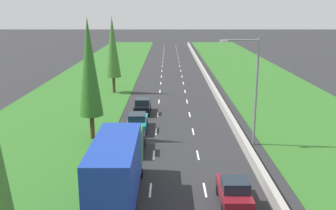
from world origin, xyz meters
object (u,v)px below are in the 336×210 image
Objects in this scene: poplar_tree_second at (91,68)px; maroon_hatchback_right_lane at (235,192)px; street_light_mast at (254,84)px; black_hatchback_left_lane_fifth at (144,106)px; poplar_tree_third at (114,47)px; blue_box_truck_left_lane at (119,169)px; teal_sedan_left_lane at (139,122)px; black_hatchback_left_lane at (135,142)px.

maroon_hatchback_right_lane is at bearing -48.13° from poplar_tree_second.
street_light_mast is at bearing -6.18° from poplar_tree_second.
poplar_tree_third reaches higher than black_hatchback_left_lane_fifth.
street_light_mast reaches higher than black_hatchback_left_lane_fifth.
poplar_tree_third reaches higher than maroon_hatchback_right_lane.
poplar_tree_second is at bearing -114.50° from black_hatchback_left_lane_fifth.
blue_box_truck_left_lane is 31.37m from poplar_tree_third.
poplar_tree_third is at bearing 124.78° from street_light_mast.
blue_box_truck_left_lane reaches higher than black_hatchback_left_lane_fifth.
blue_box_truck_left_lane is 20.18m from black_hatchback_left_lane_fifth.
blue_box_truck_left_lane is 12.88m from poplar_tree_second.
poplar_tree_second reaches higher than maroon_hatchback_right_lane.
teal_sedan_left_lane is 7.21m from poplar_tree_second.
black_hatchback_left_lane_fifth is at bearing 134.23° from street_light_mast.
street_light_mast is (14.37, -20.69, -0.98)m from poplar_tree_third.
black_hatchback_left_lane_fifth is 0.38× the size of poplar_tree_third.
street_light_mast is (3.05, 10.36, 4.40)m from maroon_hatchback_right_lane.
poplar_tree_second reaches higher than poplar_tree_third.
street_light_mast is (9.86, -4.02, 4.42)m from teal_sedan_left_lane.
poplar_tree_third is (-4.50, 16.67, 5.40)m from teal_sedan_left_lane.
poplar_tree_third is (-4.45, 30.79, 4.02)m from blue_box_truck_left_lane.
black_hatchback_left_lane is 5.68m from teal_sedan_left_lane.
poplar_tree_second reaches higher than street_light_mast.
teal_sedan_left_lane is (-0.15, 5.68, -0.02)m from black_hatchback_left_lane.
poplar_tree_second is 1.18× the size of street_light_mast.
teal_sedan_left_lane is 1.15× the size of black_hatchback_left_lane_fifth.
blue_box_truck_left_lane is 0.91× the size of poplar_tree_third.
blue_box_truck_left_lane is at bearing -81.77° from poplar_tree_third.
poplar_tree_third is at bearing 98.23° from blue_box_truck_left_lane.
teal_sedan_left_lane is 0.44× the size of poplar_tree_third.
street_light_mast is at bearing -22.18° from teal_sedan_left_lane.
blue_box_truck_left_lane is 14.19m from teal_sedan_left_lane.
maroon_hatchback_right_lane is (6.81, -14.38, 0.02)m from teal_sedan_left_lane.
poplar_tree_third is at bearing 105.12° from teal_sedan_left_lane.
poplar_tree_second is 1.03× the size of poplar_tree_third.
teal_sedan_left_lane is at bearing 33.77° from poplar_tree_second.
street_light_mast is at bearing 9.70° from black_hatchback_left_lane.
black_hatchback_left_lane_fifth and maroon_hatchback_right_lane have the same top height.
black_hatchback_left_lane_fifth is (0.15, 20.13, -1.35)m from blue_box_truck_left_lane.
blue_box_truck_left_lane is at bearing 177.83° from maroon_hatchback_right_lane.
street_light_mast reaches higher than teal_sedan_left_lane.
blue_box_truck_left_lane reaches higher than maroon_hatchback_right_lane.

